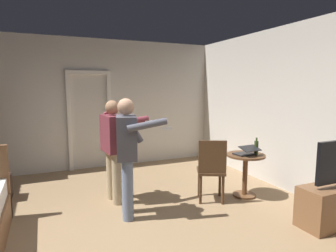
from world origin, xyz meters
TOP-DOWN VIEW (x-y plane):
  - ground_plane at (0.00, 0.00)m, footprint 6.89×6.89m
  - wall_back at (0.00, 3.19)m, footprint 6.23×0.12m
  - wall_right at (3.05, 0.00)m, footprint 0.12×6.50m
  - doorway_frame at (0.12, 3.11)m, footprint 0.93×0.08m
  - side_table at (2.18, 0.43)m, footprint 0.62×0.62m
  - laptop at (2.15, 0.38)m, footprint 0.34×0.35m
  - bottle_on_table at (2.32, 0.35)m, footprint 0.06×0.06m
  - wooden_chair at (1.54, 0.44)m, footprint 0.56×0.56m
  - person_blue_shirt at (0.22, 0.47)m, footprint 0.67×0.70m
  - person_striped_shirt at (0.17, 1.07)m, footprint 0.72×0.63m

SIDE VIEW (x-z plane):
  - ground_plane at x=0.00m, z-range 0.00..0.00m
  - side_table at x=2.18m, z-range 0.12..0.82m
  - wooden_chair at x=1.54m, z-range 0.05..1.04m
  - laptop at x=2.15m, z-range 0.67..0.83m
  - bottle_on_table at x=2.32m, z-range 0.68..0.96m
  - person_striped_shirt at x=0.17m, z-range 0.13..1.71m
  - person_blue_shirt at x=0.22m, z-range 0.13..1.76m
  - doorway_frame at x=0.12m, z-range 0.16..2.29m
  - wall_back at x=0.00m, z-range 0.00..2.81m
  - wall_right at x=3.05m, z-range 0.00..2.81m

